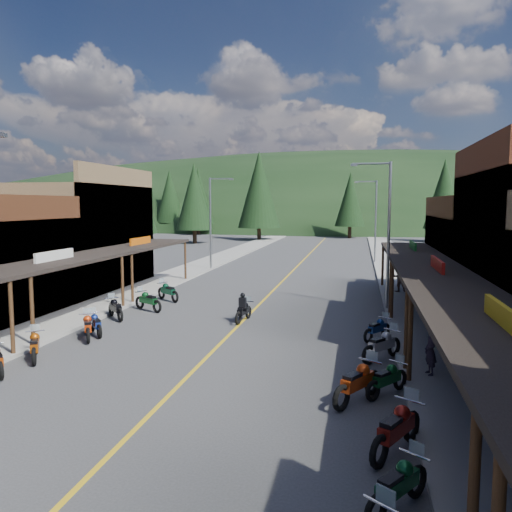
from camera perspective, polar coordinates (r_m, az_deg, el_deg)
The scene contains 34 objects.
ground at distance 21.12m, azimuth -4.03°, elevation -9.90°, with size 220.00×220.00×0.00m, color #38383A.
centerline at distance 40.35m, azimuth 3.68°, elevation -2.24°, with size 0.15×90.00×0.01m, color gold.
sidewalk_west at distance 42.42m, azimuth -8.04°, elevation -1.79°, with size 3.40×94.00×0.15m, color gray.
sidewalk_east at distance 40.08m, azimuth 16.10°, elevation -2.42°, with size 3.40×94.00×0.15m, color gray.
shop_west_3 at distance 36.47m, azimuth -20.35°, elevation 2.07°, with size 10.90×10.20×8.20m.
shop_east_3 at distance 32.09m, azimuth 26.46°, elevation -0.44°, with size 10.90×10.20×6.20m.
streetlight_1 at distance 43.40m, azimuth -5.06°, elevation 4.23°, with size 2.16×0.18×8.00m.
streetlight_2 at distance 27.62m, azimuth 14.63°, elevation 3.07°, with size 2.16×0.18×8.00m.
streetlight_3 at distance 49.59m, azimuth 13.35°, elevation 4.31°, with size 2.16×0.18×8.00m.
ridge_hill at distance 154.75m, azimuth 9.64°, elevation 3.77°, with size 310.00×140.00×60.00m, color black.
pine_0 at distance 93.40m, azimuth -17.60°, elevation 6.15°, with size 5.04×5.04×11.00m.
pine_1 at distance 94.30m, azimuth -6.62°, elevation 6.85°, with size 5.88×5.88×12.50m.
pine_2 at distance 79.12m, azimuth 0.35°, elevation 7.60°, with size 6.72×6.72×14.00m.
pine_3 at distance 85.56m, azimuth 10.72°, elevation 6.37°, with size 5.04×5.04×11.00m.
pine_4 at distance 80.53m, azimuth 20.73°, elevation 6.65°, with size 5.88×5.88×12.50m.
pine_7 at distance 102.66m, azimuth -9.84°, elevation 6.73°, with size 5.88×5.88×12.50m.
pine_8 at distance 65.60m, azimuth -13.21°, elevation 6.01°, with size 4.48×4.48×10.00m.
pine_10 at distance 73.43m, azimuth -7.07°, elevation 6.74°, with size 5.38×5.38×11.60m.
pine_11 at distance 59.36m, azimuth 25.97°, elevation 6.76°, with size 5.82×5.82×12.40m.
bike_west_6 at distance 20.46m, azimuth -23.96°, elevation -9.24°, with size 0.68×2.05×1.17m, color #A6470B, non-canonical shape.
bike_west_7 at distance 22.67m, azimuth -18.69°, elevation -7.54°, with size 0.70×2.09×1.20m, color red, non-canonical shape.
bike_west_8 at distance 23.25m, azimuth -17.86°, elevation -7.30°, with size 0.64×1.91×1.09m, color navy, non-canonical shape.
bike_west_9 at distance 26.10m, azimuth -15.76°, elevation -5.68°, with size 0.70×2.09×1.19m, color black, non-canonical shape.
bike_west_10 at distance 27.60m, azimuth -12.23°, elevation -4.92°, with size 0.72×2.16×1.23m, color #0D431C, non-canonical shape.
bike_west_11 at distance 30.25m, azimuth -10.03°, elevation -3.91°, with size 0.73×2.18×1.25m, color #0D4128, non-canonical shape.
bike_east_3 at distance 10.58m, azimuth 15.88°, elevation -23.76°, with size 0.67×2.00×1.14m, color #0D411F, non-canonical shape.
bike_east_4 at distance 12.56m, azimuth 15.77°, elevation -18.27°, with size 0.77×2.32×1.33m, color maroon, non-canonical shape.
bike_east_5 at distance 15.20m, azimuth 11.55°, elevation -13.77°, with size 0.78×2.35×1.34m, color #C53A0E, non-canonical shape.
bike_east_6 at distance 15.96m, azimuth 14.76°, elevation -13.30°, with size 0.65×1.96×1.12m, color #0D431B, non-canonical shape.
bike_east_7 at distance 19.22m, azimuth 14.19°, elevation -9.71°, with size 0.74×2.23×1.28m, color #A4A4AA, non-canonical shape.
bike_east_8 at distance 21.99m, azimuth 13.69°, elevation -7.96°, with size 0.63×1.88×1.08m, color navy, non-canonical shape.
rider_on_bike at distance 24.63m, azimuth -1.45°, elevation -6.16°, with size 0.92×2.03×1.49m.
pedestrian_east_a at distance 17.71m, azimuth 19.32°, elevation -10.23°, with size 0.57×0.38×1.57m, color #271E2E.
pedestrian_east_b at distance 33.29m, azimuth 16.00°, elevation -2.32°, with size 0.92×0.53×1.90m, color brown.
Camera 1 is at (5.53, -19.55, 5.78)m, focal length 35.00 mm.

